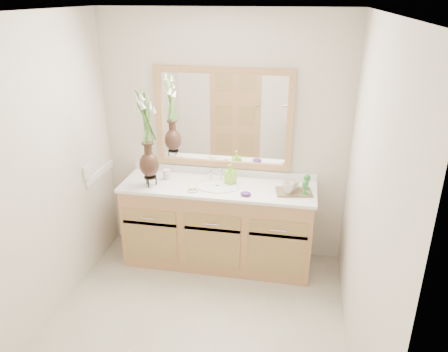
% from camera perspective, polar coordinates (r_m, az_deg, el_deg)
% --- Properties ---
extents(floor, '(2.60, 2.60, 0.00)m').
position_cam_1_polar(floor, '(3.74, -3.99, -19.40)').
color(floor, '#BBB69F').
rests_on(floor, ground).
extents(ceiling, '(2.40, 2.60, 0.02)m').
position_cam_1_polar(ceiling, '(2.77, -5.42, 20.49)').
color(ceiling, white).
rests_on(ceiling, wall_back).
extents(wall_back, '(2.40, 0.02, 2.40)m').
position_cam_1_polar(wall_back, '(4.24, -0.05, 4.87)').
color(wall_back, beige).
rests_on(wall_back, floor).
extents(wall_front, '(2.40, 0.02, 2.40)m').
position_cam_1_polar(wall_front, '(2.04, -14.55, -18.04)').
color(wall_front, beige).
rests_on(wall_front, floor).
extents(wall_left, '(0.02, 2.60, 2.40)m').
position_cam_1_polar(wall_left, '(3.56, -23.62, -0.79)').
color(wall_left, beige).
rests_on(wall_left, floor).
extents(wall_right, '(0.02, 2.60, 2.40)m').
position_cam_1_polar(wall_right, '(3.00, 18.16, -4.23)').
color(wall_right, beige).
rests_on(wall_right, floor).
extents(vanity, '(1.80, 0.55, 0.80)m').
position_cam_1_polar(vanity, '(4.31, -0.76, -6.47)').
color(vanity, tan).
rests_on(vanity, floor).
extents(counter, '(1.84, 0.57, 0.03)m').
position_cam_1_polar(counter, '(4.12, -0.79, -1.44)').
color(counter, white).
rests_on(counter, vanity).
extents(sink, '(0.38, 0.34, 0.23)m').
position_cam_1_polar(sink, '(4.12, -0.84, -2.03)').
color(sink, white).
rests_on(sink, counter).
extents(mirror, '(1.32, 0.04, 0.97)m').
position_cam_1_polar(mirror, '(4.17, -0.11, 7.46)').
color(mirror, white).
rests_on(mirror, wall_back).
extents(switch_plate, '(0.02, 0.12, 0.12)m').
position_cam_1_polar(switch_plate, '(4.23, -17.46, 0.53)').
color(switch_plate, white).
rests_on(switch_plate, wall_left).
extents(door, '(0.80, 0.03, 2.00)m').
position_cam_1_polar(door, '(2.30, -21.11, -20.02)').
color(door, tan).
rests_on(door, floor).
extents(flower_vase, '(0.21, 0.21, 0.88)m').
position_cam_1_polar(flower_vase, '(3.98, -10.10, 6.68)').
color(flower_vase, black).
rests_on(flower_vase, counter).
extents(tumbler, '(0.08, 0.08, 0.10)m').
position_cam_1_polar(tumbler, '(4.27, -7.49, 0.20)').
color(tumbler, beige).
rests_on(tumbler, counter).
extents(soap_dish, '(0.11, 0.11, 0.04)m').
position_cam_1_polar(soap_dish, '(4.01, -4.09, -1.80)').
color(soap_dish, beige).
rests_on(soap_dish, counter).
extents(soap_bottle, '(0.10, 0.10, 0.17)m').
position_cam_1_polar(soap_bottle, '(4.14, 0.85, 0.18)').
color(soap_bottle, '#94E335').
rests_on(soap_bottle, counter).
extents(purple_dish, '(0.12, 0.11, 0.03)m').
position_cam_1_polar(purple_dish, '(3.91, 2.85, -2.32)').
color(purple_dish, '#4C2570').
rests_on(purple_dish, counter).
extents(tray, '(0.35, 0.26, 0.02)m').
position_cam_1_polar(tray, '(4.02, 9.09, -2.05)').
color(tray, brown).
rests_on(tray, counter).
extents(mug_left, '(0.14, 0.13, 0.11)m').
position_cam_1_polar(mug_left, '(3.95, 8.39, -1.46)').
color(mug_left, beige).
rests_on(mug_left, tray).
extents(mug_right, '(0.11, 0.10, 0.09)m').
position_cam_1_polar(mug_right, '(4.03, 9.15, -1.12)').
color(mug_right, beige).
rests_on(mug_right, tray).
extents(goblet_front, '(0.06, 0.06, 0.13)m').
position_cam_1_polar(goblet_front, '(3.94, 10.60, -1.14)').
color(goblet_front, '#297B31').
rests_on(goblet_front, tray).
extents(goblet_back, '(0.06, 0.06, 0.14)m').
position_cam_1_polar(goblet_back, '(4.05, 10.79, -0.39)').
color(goblet_back, '#297B31').
rests_on(goblet_back, tray).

